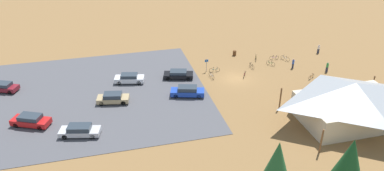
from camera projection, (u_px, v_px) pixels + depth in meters
The scene contains 26 objects.
ground at pixel (236, 78), 56.84m from camera, with size 160.00×160.00×0.00m, color olive.
parking_lot_asphalt at pixel (61, 98), 51.22m from camera, with size 40.79×28.25×0.05m, color #4C4C51.
bike_pavilion at pixel (352, 100), 44.98m from camera, with size 14.53×10.13×5.32m.
trash_bin at pixel (235, 53), 64.72m from camera, with size 0.60×0.60×0.90m, color brown.
lot_sign at pixel (206, 64), 58.38m from camera, with size 0.56×0.08×2.20m.
pine_mideast at pixel (276, 170), 29.73m from camera, with size 3.34×3.34×8.32m.
pine_far_east at pixel (349, 163), 31.48m from camera, with size 3.27×3.27×7.41m.
bicycle_silver_edge_north at pixel (285, 58), 62.77m from camera, with size 0.94×1.55×0.87m.
bicycle_teal_lone_west at pixel (215, 70), 58.71m from camera, with size 1.77×0.48×0.82m.
bicycle_purple_mid_cluster at pixel (274, 58), 63.13m from camera, with size 1.69×0.48×0.76m.
bicycle_black_yard_center at pixel (252, 66), 60.03m from camera, with size 0.48×1.66×0.84m.
bicycle_orange_by_bin at pixel (311, 77), 56.58m from camera, with size 1.47×0.95×0.74m.
bicycle_white_edge_south at pixel (212, 76), 56.81m from camera, with size 0.48×1.81×0.88m.
bicycle_yellow_yard_left at pixel (256, 58), 62.97m from camera, with size 0.71×1.68×0.90m.
bicycle_green_front_row at pixel (271, 63), 61.01m from camera, with size 0.97×1.36×0.77m.
bicycle_red_yard_right at pixel (244, 75), 57.12m from camera, with size 0.93×1.49×0.82m.
car_black_near_entry at pixel (178, 74), 56.56m from camera, with size 4.86×3.02×1.25m.
car_blue_front_row at pixel (187, 91), 51.53m from camera, with size 5.04×3.03×1.46m.
car_red_aisle_side at pixel (31, 120), 44.92m from camera, with size 5.02×3.58×1.45m.
car_silver_mid_lot at pixel (80, 130), 43.08m from camera, with size 5.01×2.83×1.35m.
car_white_second_row at pixel (129, 78), 55.20m from camera, with size 4.65×2.70×1.39m.
car_tan_far_end at pixel (113, 98), 49.90m from camera, with size 4.57×2.65×1.38m.
car_maroon_by_curb at pixel (3, 87), 52.78m from camera, with size 4.55×3.21×1.34m.
visitor_by_pavilion at pixel (327, 67), 58.47m from camera, with size 0.38×0.36×1.75m.
visitor_crossing_yard at pixel (319, 49), 65.43m from camera, with size 0.37×0.36×1.65m.
visitor_at_bikes at pixel (293, 63), 59.72m from camera, with size 0.36×0.38×1.71m.
Camera 1 is at (19.34, 47.50, 25.48)m, focal length 34.17 mm.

